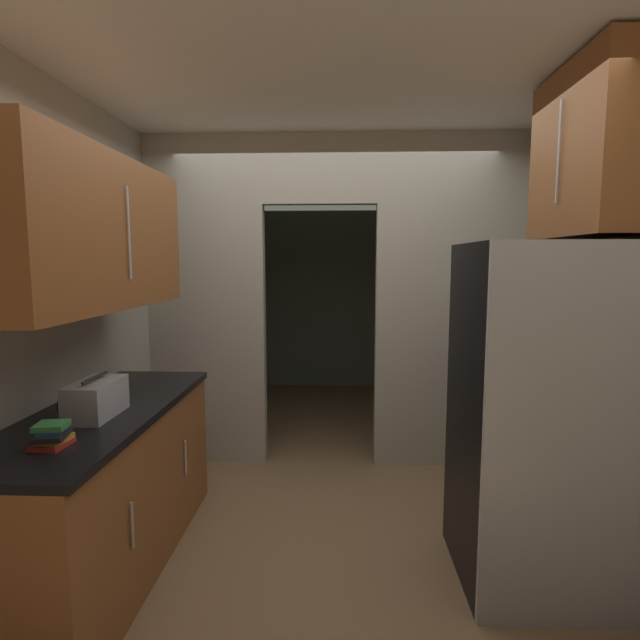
# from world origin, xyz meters

# --- Properties ---
(ground) EXTENTS (20.00, 20.00, 0.00)m
(ground) POSITION_xyz_m (0.00, 0.00, 0.00)
(ground) COLOR brown
(kitchen_overhead_slab) EXTENTS (3.41, 6.56, 0.06)m
(kitchen_overhead_slab) POSITION_xyz_m (0.00, 0.38, 2.69)
(kitchen_overhead_slab) COLOR silver
(kitchen_partition) EXTENTS (3.01, 0.12, 2.66)m
(kitchen_partition) POSITION_xyz_m (0.04, 1.28, 1.41)
(kitchen_partition) COLOR #ADA899
(kitchen_partition) RESTS_ON ground
(adjoining_room_shell) EXTENTS (3.01, 2.65, 2.66)m
(adjoining_room_shell) POSITION_xyz_m (0.00, 3.06, 1.33)
(adjoining_room_shell) COLOR gray
(adjoining_room_shell) RESTS_ON ground
(refrigerator) EXTENTS (0.76, 0.80, 1.76)m
(refrigerator) POSITION_xyz_m (1.07, -0.21, 0.88)
(refrigerator) COLOR black
(refrigerator) RESTS_ON ground
(lower_cabinet_run) EXTENTS (0.62, 1.79, 0.89)m
(lower_cabinet_run) POSITION_xyz_m (-1.19, -0.24, 0.45)
(lower_cabinet_run) COLOR brown
(lower_cabinet_run) RESTS_ON ground
(upper_cabinet_counterside) EXTENTS (0.36, 1.61, 0.77)m
(upper_cabinet_counterside) POSITION_xyz_m (-1.19, -0.24, 1.81)
(upper_cabinet_counterside) COLOR brown
(upper_cabinet_fridgeside) EXTENTS (0.36, 0.84, 0.85)m
(upper_cabinet_fridgeside) POSITION_xyz_m (1.33, -0.11, 2.21)
(upper_cabinet_fridgeside) COLOR brown
(boombox) EXTENTS (0.20, 0.35, 0.21)m
(boombox) POSITION_xyz_m (-1.17, -0.36, 0.99)
(boombox) COLOR #B2B2B7
(boombox) RESTS_ON lower_cabinet_run
(book_stack) EXTENTS (0.15, 0.17, 0.10)m
(book_stack) POSITION_xyz_m (-1.15, -0.77, 0.94)
(book_stack) COLOR red
(book_stack) RESTS_ON lower_cabinet_run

